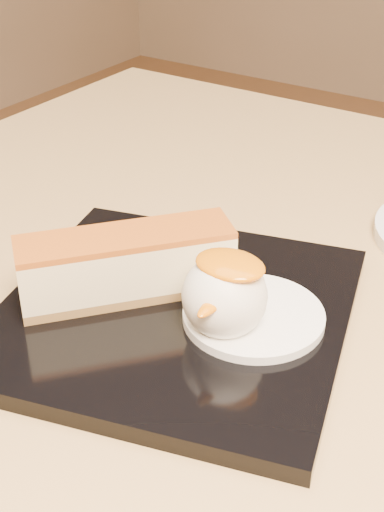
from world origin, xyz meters
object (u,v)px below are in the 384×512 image
Objects in this scene: dessert_plate at (175,313)px; ice_cream_scoop at (225,296)px; cheesecake at (126,264)px; table at (234,465)px.

ice_cream_scoop reaches higher than dessert_plate.
dessert_plate is 0.05m from cheesecake.
table is 0.20m from cheesecake.
table is 0.17m from dessert_plate.
cheesecake is 2.51× the size of ice_cream_scoop.
dessert_plate is 0.05m from ice_cream_scoop.
table is 0.20m from ice_cream_scoop.
dessert_plate is (-0.03, -0.04, 0.16)m from table.
ice_cream_scoop is (0.08, 0.00, 0.00)m from cheesecake.
ice_cream_scoop reaches higher than cheesecake.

